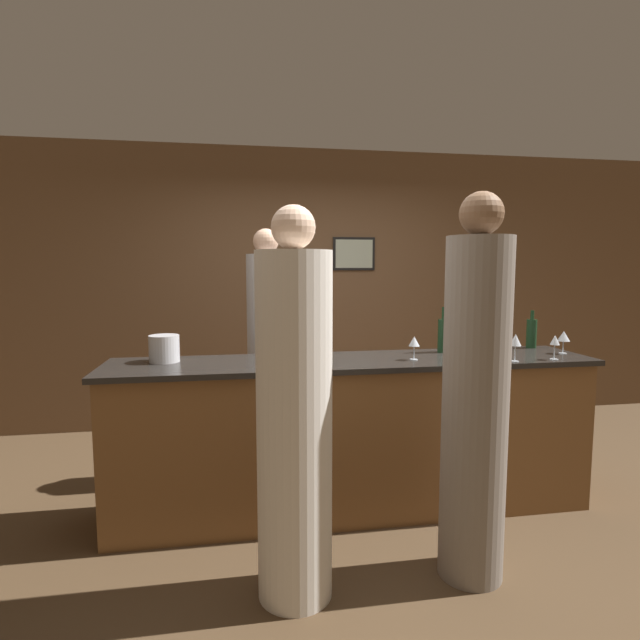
{
  "coord_description": "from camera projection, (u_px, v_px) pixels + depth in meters",
  "views": [
    {
      "loc": [
        -0.75,
        -3.11,
        1.61
      ],
      "look_at": [
        -0.21,
        0.1,
        1.27
      ],
      "focal_mm": 28.0,
      "sensor_mm": 36.0,
      "label": 1
    }
  ],
  "objects": [
    {
      "name": "ice_bucket",
      "position": [
        164.0,
        349.0,
        3.14
      ],
      "size": [
        0.19,
        0.19,
        0.17
      ],
      "color": "silver",
      "rests_on": "bar_counter"
    },
    {
      "name": "wine_bottle_0",
      "position": [
        531.0,
        333.0,
        3.69
      ],
      "size": [
        0.07,
        0.07,
        0.28
      ],
      "color": "#19381E",
      "rests_on": "bar_counter"
    },
    {
      "name": "guest_1",
      "position": [
        475.0,
        401.0,
        2.54
      ],
      "size": [
        0.33,
        0.33,
        1.98
      ],
      "color": "gray",
      "rests_on": "ground_plane"
    },
    {
      "name": "back_wall",
      "position": [
        310.0,
        288.0,
        5.16
      ],
      "size": [
        8.0,
        0.08,
        2.8
      ],
      "color": "brown",
      "rests_on": "ground_plane"
    },
    {
      "name": "wine_glass_5",
      "position": [
        414.0,
        342.0,
        3.2
      ],
      "size": [
        0.07,
        0.07,
        0.15
      ],
      "color": "silver",
      "rests_on": "bar_counter"
    },
    {
      "name": "wine_bottle_1",
      "position": [
        443.0,
        335.0,
        3.5
      ],
      "size": [
        0.08,
        0.08,
        0.32
      ],
      "color": "#19381E",
      "rests_on": "bar_counter"
    },
    {
      "name": "wine_glass_2",
      "position": [
        515.0,
        341.0,
        3.14
      ],
      "size": [
        0.07,
        0.07,
        0.18
      ],
      "color": "silver",
      "rests_on": "bar_counter"
    },
    {
      "name": "wine_glass_1",
      "position": [
        564.0,
        337.0,
        3.44
      ],
      "size": [
        0.08,
        0.08,
        0.16
      ],
      "color": "silver",
      "rests_on": "bar_counter"
    },
    {
      "name": "wine_glass_4",
      "position": [
        497.0,
        340.0,
        3.23
      ],
      "size": [
        0.07,
        0.07,
        0.17
      ],
      "color": "silver",
      "rests_on": "bar_counter"
    },
    {
      "name": "bartender",
      "position": [
        267.0,
        361.0,
        3.83
      ],
      "size": [
        0.3,
        0.3,
        1.9
      ],
      "rotation": [
        0.0,
        0.0,
        3.14
      ],
      "color": "#B2B2B7",
      "rests_on": "ground_plane"
    },
    {
      "name": "bar_counter",
      "position": [
        354.0,
        435.0,
        3.29
      ],
      "size": [
        3.15,
        0.62,
        1.02
      ],
      "color": "brown",
      "rests_on": "ground_plane"
    },
    {
      "name": "wine_glass_3",
      "position": [
        289.0,
        344.0,
        3.06
      ],
      "size": [
        0.08,
        0.08,
        0.17
      ],
      "color": "silver",
      "rests_on": "bar_counter"
    },
    {
      "name": "guest_0",
      "position": [
        294.0,
        421.0,
        2.38
      ],
      "size": [
        0.36,
        0.36,
        1.9
      ],
      "color": "silver",
      "rests_on": "ground_plane"
    },
    {
      "name": "wine_glass_0",
      "position": [
        555.0,
        341.0,
        3.21
      ],
      "size": [
        0.06,
        0.06,
        0.16
      ],
      "color": "silver",
      "rests_on": "bar_counter"
    },
    {
      "name": "ground_plane",
      "position": [
        353.0,
        509.0,
        3.35
      ],
      "size": [
        14.0,
        14.0,
        0.0
      ],
      "primitive_type": "plane",
      "color": "#4C3823"
    }
  ]
}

